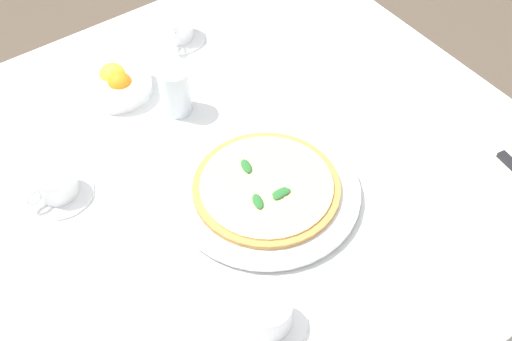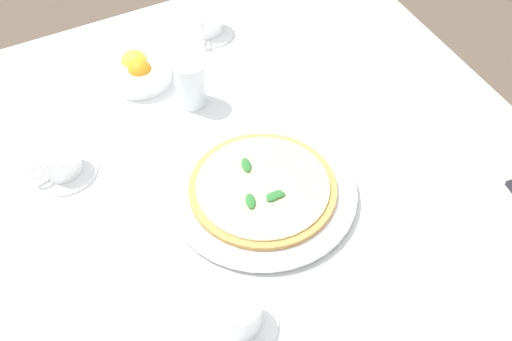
{
  "view_description": "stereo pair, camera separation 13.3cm",
  "coord_description": "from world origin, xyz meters",
  "px_view_note": "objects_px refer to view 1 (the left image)",
  "views": [
    {
      "loc": [
        0.76,
        -0.52,
        1.75
      ],
      "look_at": [
        0.05,
        -0.01,
        0.75
      ],
      "focal_mm": 49.28,
      "sensor_mm": 36.0,
      "label": 1
    },
    {
      "loc": [
        0.83,
        -0.41,
        1.75
      ],
      "look_at": [
        0.05,
        -0.01,
        0.75
      ],
      "focal_mm": 49.28,
      "sensor_mm": 36.0,
      "label": 2
    }
  ],
  "objects_px": {
    "coffee_cup_far_left": "(176,29)",
    "water_glass_center_back": "(175,93)",
    "coffee_cup_near_left": "(56,185)",
    "pizza_plate": "(266,192)",
    "pizza": "(266,187)",
    "citrus_bowl": "(116,82)",
    "coffee_cup_back_corner": "(268,315)"
  },
  "relations": [
    {
      "from": "coffee_cup_far_left",
      "to": "water_glass_center_back",
      "type": "relative_size",
      "value": 1.23
    },
    {
      "from": "pizza",
      "to": "coffee_cup_near_left",
      "type": "height_order",
      "value": "coffee_cup_near_left"
    },
    {
      "from": "coffee_cup_back_corner",
      "to": "water_glass_center_back",
      "type": "relative_size",
      "value": 1.26
    },
    {
      "from": "citrus_bowl",
      "to": "coffee_cup_near_left",
      "type": "bearing_deg",
      "value": -50.28
    },
    {
      "from": "citrus_bowl",
      "to": "water_glass_center_back",
      "type": "bearing_deg",
      "value": 31.65
    },
    {
      "from": "coffee_cup_back_corner",
      "to": "coffee_cup_near_left",
      "type": "bearing_deg",
      "value": -160.61
    },
    {
      "from": "pizza",
      "to": "coffee_cup_back_corner",
      "type": "height_order",
      "value": "coffee_cup_back_corner"
    },
    {
      "from": "pizza_plate",
      "to": "coffee_cup_far_left",
      "type": "xyz_separation_m",
      "value": [
        -0.5,
        0.11,
        0.02
      ]
    },
    {
      "from": "coffee_cup_near_left",
      "to": "water_glass_center_back",
      "type": "relative_size",
      "value": 1.24
    },
    {
      "from": "pizza_plate",
      "to": "coffee_cup_near_left",
      "type": "distance_m",
      "value": 0.39
    },
    {
      "from": "pizza_plate",
      "to": "water_glass_center_back",
      "type": "xyz_separation_m",
      "value": [
        -0.3,
        -0.01,
        0.03
      ]
    },
    {
      "from": "coffee_cup_near_left",
      "to": "water_glass_center_back",
      "type": "height_order",
      "value": "water_glass_center_back"
    },
    {
      "from": "coffee_cup_near_left",
      "to": "water_glass_center_back",
      "type": "xyz_separation_m",
      "value": [
        -0.07,
        0.3,
        0.02
      ]
    },
    {
      "from": "coffee_cup_far_left",
      "to": "coffee_cup_near_left",
      "type": "bearing_deg",
      "value": -57.67
    },
    {
      "from": "coffee_cup_near_left",
      "to": "water_glass_center_back",
      "type": "distance_m",
      "value": 0.31
    },
    {
      "from": "water_glass_center_back",
      "to": "citrus_bowl",
      "type": "bearing_deg",
      "value": -148.35
    },
    {
      "from": "pizza",
      "to": "water_glass_center_back",
      "type": "xyz_separation_m",
      "value": [
        -0.3,
        -0.01,
        0.02
      ]
    },
    {
      "from": "citrus_bowl",
      "to": "pizza",
      "type": "bearing_deg",
      "value": 11.9
    },
    {
      "from": "pizza",
      "to": "citrus_bowl",
      "type": "xyz_separation_m",
      "value": [
        -0.42,
        -0.09,
        0.0
      ]
    },
    {
      "from": "pizza",
      "to": "coffee_cup_far_left",
      "type": "xyz_separation_m",
      "value": [
        -0.5,
        0.11,
        0.0
      ]
    },
    {
      "from": "water_glass_center_back",
      "to": "citrus_bowl",
      "type": "xyz_separation_m",
      "value": [
        -0.12,
        -0.07,
        -0.02
      ]
    },
    {
      "from": "coffee_cup_back_corner",
      "to": "water_glass_center_back",
      "type": "xyz_separation_m",
      "value": [
        -0.52,
        0.14,
        0.02
      ]
    },
    {
      "from": "coffee_cup_near_left",
      "to": "coffee_cup_back_corner",
      "type": "bearing_deg",
      "value": 19.39
    },
    {
      "from": "pizza_plate",
      "to": "coffee_cup_near_left",
      "type": "height_order",
      "value": "coffee_cup_near_left"
    },
    {
      "from": "coffee_cup_far_left",
      "to": "coffee_cup_near_left",
      "type": "height_order",
      "value": "coffee_cup_far_left"
    },
    {
      "from": "coffee_cup_back_corner",
      "to": "water_glass_center_back",
      "type": "bearing_deg",
      "value": 164.47
    },
    {
      "from": "pizza_plate",
      "to": "water_glass_center_back",
      "type": "height_order",
      "value": "water_glass_center_back"
    },
    {
      "from": "pizza",
      "to": "water_glass_center_back",
      "type": "relative_size",
      "value": 2.62
    },
    {
      "from": "coffee_cup_back_corner",
      "to": "water_glass_center_back",
      "type": "distance_m",
      "value": 0.54
    },
    {
      "from": "pizza_plate",
      "to": "pizza",
      "type": "distance_m",
      "value": 0.01
    },
    {
      "from": "coffee_cup_far_left",
      "to": "coffee_cup_back_corner",
      "type": "bearing_deg",
      "value": -20.43
    },
    {
      "from": "pizza_plate",
      "to": "coffee_cup_back_corner",
      "type": "height_order",
      "value": "coffee_cup_back_corner"
    }
  ]
}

